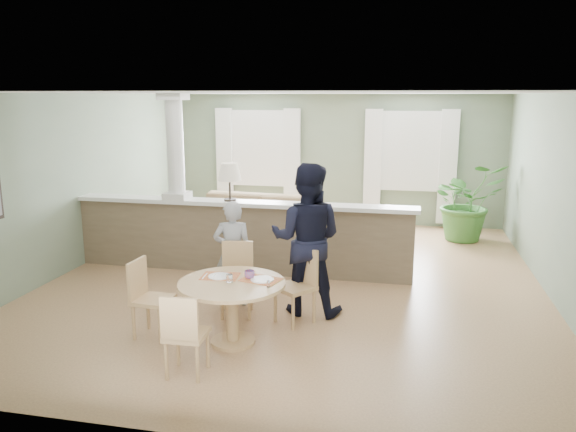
% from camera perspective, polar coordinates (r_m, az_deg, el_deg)
% --- Properties ---
extents(ground, '(8.00, 8.00, 0.00)m').
position_cam_1_polar(ground, '(8.36, 0.75, -6.47)').
color(ground, tan).
rests_on(ground, ground).
extents(room_shell, '(7.02, 8.02, 2.71)m').
position_cam_1_polar(room_shell, '(8.58, 1.42, 6.43)').
color(room_shell, gray).
rests_on(room_shell, ground).
extents(pony_wall, '(5.32, 0.38, 2.70)m').
position_cam_1_polar(pony_wall, '(8.58, -5.44, -1.11)').
color(pony_wall, '#76624C').
rests_on(pony_wall, ground).
extents(sofa, '(3.02, 1.37, 0.86)m').
position_cam_1_polar(sofa, '(10.30, -3.22, -0.42)').
color(sofa, '#906D4E').
rests_on(sofa, ground).
extents(houseplant, '(1.65, 1.56, 1.46)m').
position_cam_1_polar(houseplant, '(10.96, 17.68, 1.40)').
color(houseplant, '#366D2B').
rests_on(houseplant, ground).
extents(dining_table, '(1.16, 1.16, 0.80)m').
position_cam_1_polar(dining_table, '(6.16, -5.65, -7.93)').
color(dining_table, tan).
rests_on(dining_table, ground).
extents(chair_far_boy, '(0.48, 0.48, 0.90)m').
position_cam_1_polar(chair_far_boy, '(7.01, -5.19, -5.97)').
color(chair_far_boy, tan).
rests_on(chair_far_boy, ground).
extents(chair_far_man, '(0.57, 0.57, 0.90)m').
position_cam_1_polar(chair_far_man, '(6.73, 1.15, -6.68)').
color(chair_far_man, tan).
rests_on(chair_far_man, ground).
extents(chair_near, '(0.40, 0.40, 0.85)m').
position_cam_1_polar(chair_near, '(5.53, -10.54, -11.49)').
color(chair_near, tan).
rests_on(chair_near, ground).
extents(chair_side, '(0.42, 0.42, 0.88)m').
position_cam_1_polar(chair_side, '(6.54, -14.14, -7.73)').
color(chair_side, tan).
rests_on(chair_side, ground).
extents(child_person, '(0.56, 0.43, 1.37)m').
position_cam_1_polar(child_person, '(7.24, -5.62, -3.79)').
color(child_person, gray).
rests_on(child_person, ground).
extents(man_person, '(0.92, 0.72, 1.88)m').
position_cam_1_polar(man_person, '(6.89, 1.91, -2.37)').
color(man_person, black).
rests_on(man_person, ground).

